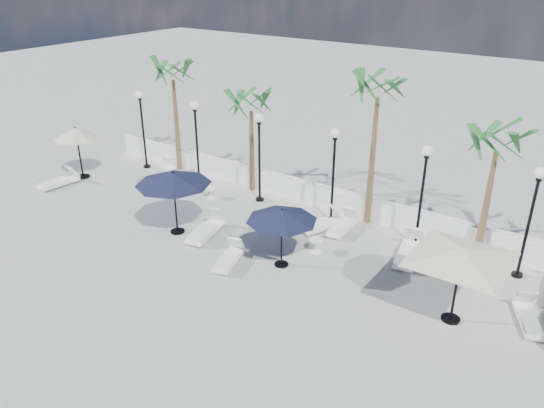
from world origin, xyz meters
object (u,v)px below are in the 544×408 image
Objects in this scene: parasol_navy_mid at (282,215)px; lounger_2 at (229,258)px; lounger_0 at (59,181)px; lounger_4 at (206,229)px; parasol_navy_left at (173,179)px; lounger_3 at (343,225)px; parasol_cream_sq_b at (463,248)px; parasol_cream_small at (76,134)px; lounger_8 at (530,318)px; lounger_6 at (409,252)px; lounger_5 at (323,223)px; lounger_1 at (164,171)px.

lounger_2 is at bearing -148.05° from parasol_navy_mid.
lounger_4 reaches higher than lounger_0.
lounger_4 is 0.91× the size of parasol_navy_mid.
lounger_3 is at bearing 35.79° from parasol_navy_left.
parasol_cream_sq_b is 2.05× the size of parasol_cream_small.
parasol_navy_mid reaches higher than lounger_3.
lounger_2 is at bearing -41.40° from lounger_4.
parasol_navy_left is at bearing 4.95° from lounger_0.
parasol_cream_sq_b is at bearing -2.82° from parasol_cream_small.
lounger_0 is at bearing -178.72° from parasol_cream_sq_b.
parasol_cream_small is (-19.85, -0.20, 1.92)m from lounger_8.
lounger_8 is at bearing -6.62° from lounger_4.
parasol_navy_mid is (3.50, -0.12, 1.62)m from lounger_4.
parasol_cream_sq_b is 17.97m from parasol_cream_small.
parasol_cream_small is at bearing -174.37° from lounger_3.
lounger_3 is at bearing 26.12° from lounger_4.
lounger_4 is at bearing -6.94° from parasol_cream_small.
lounger_6 is at bearing 6.22° from parasol_cream_small.
parasol_cream_sq_b is at bearing 3.25° from parasol_navy_left.
parasol_cream_small reaches higher than parasol_navy_left.
parasol_navy_mid is (1.52, 0.95, 1.67)m from lounger_2.
lounger_8 is (11.12, 1.26, -0.04)m from lounger_4.
lounger_0 is at bearing -168.88° from lounger_3.
parasol_cream_small is (-15.62, -1.70, 1.88)m from lounger_6.
lounger_3 reaches higher than lounger_2.
lounger_2 is 0.35× the size of parasol_cream_sq_b.
parasol_navy_left is at bearing 163.42° from lounger_8.
lounger_0 is 0.37× the size of parasol_cream_sq_b.
lounger_0 is at bearing 158.90° from lounger_2.
lounger_5 is 0.38× the size of parasol_cream_sq_b.
parasol_navy_mid is at bearing -43.24° from lounger_1.
parasol_navy_mid is at bearing 3.55° from parasol_navy_left.
lounger_4 is at bearing -178.90° from parasol_cream_sq_b.
lounger_1 is 1.04× the size of lounger_2.
lounger_2 is at bearing -52.47° from lounger_1.
lounger_1 is at bearing 148.18° from lounger_8.
lounger_5 is 0.70× the size of parasol_navy_left.
lounger_6 is at bearing 132.02° from parasol_cream_sq_b.
lounger_5 is (-0.69, -0.29, 0.01)m from lounger_3.
lounger_2 is 0.64× the size of parasol_navy_left.
lounger_5 is 0.89× the size of lounger_6.
lounger_1 is 9.75m from lounger_3.
lounger_0 is 0.81× the size of parasol_navy_mid.
lounger_6 reaches higher than lounger_2.
lounger_0 is at bearing -142.61° from lounger_5.
parasol_navy_left is 4.62m from parasol_navy_mid.
parasol_navy_mid is (0.16, -3.13, 1.65)m from lounger_5.
lounger_2 is 0.92× the size of lounger_5.
lounger_1 reaches higher than lounger_2.
parasol_cream_small reaches higher than lounger_4.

